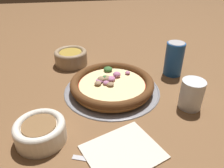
{
  "coord_description": "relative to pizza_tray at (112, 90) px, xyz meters",
  "views": [
    {
      "loc": [
        -0.1,
        -0.6,
        0.4
      ],
      "look_at": [
        0.0,
        0.0,
        0.02
      ],
      "focal_mm": 35.0,
      "sensor_mm": 36.0,
      "label": 1
    }
  ],
  "objects": [
    {
      "name": "ground_plane",
      "position": [
        0.0,
        0.0,
        -0.0
      ],
      "size": [
        3.0,
        3.0,
        0.0
      ],
      "primitive_type": "plane",
      "color": "brown"
    },
    {
      "name": "beverage_can",
      "position": [
        0.24,
        0.08,
        0.06
      ],
      "size": [
        0.07,
        0.07,
        0.12
      ],
      "color": "#194C99",
      "rests_on": "ground_plane"
    },
    {
      "name": "fork",
      "position": [
        -0.04,
        -0.29,
        -0.0
      ],
      "size": [
        0.17,
        0.08,
        0.0
      ],
      "rotation": [
        0.0,
        0.0,
        5.93
      ],
      "color": "#B7B7BC",
      "rests_on": "ground_plane"
    },
    {
      "name": "pizza_tray",
      "position": [
        0.0,
        0.0,
        0.0
      ],
      "size": [
        0.32,
        0.32,
        0.01
      ],
      "color": "gray",
      "rests_on": "ground_plane"
    },
    {
      "name": "bowl_far",
      "position": [
        -0.21,
        -0.19,
        0.03
      ],
      "size": [
        0.12,
        0.12,
        0.05
      ],
      "color": "silver",
      "rests_on": "ground_plane"
    },
    {
      "name": "pizza",
      "position": [
        -0.0,
        0.0,
        0.02
      ],
      "size": [
        0.27,
        0.27,
        0.04
      ],
      "color": "#A86B33",
      "rests_on": "pizza_tray"
    },
    {
      "name": "drinking_cup",
      "position": [
        0.21,
        -0.12,
        0.04
      ],
      "size": [
        0.07,
        0.07,
        0.09
      ],
      "color": "silver",
      "rests_on": "ground_plane"
    },
    {
      "name": "napkin",
      "position": [
        -0.02,
        -0.26,
        0.0
      ],
      "size": [
        0.21,
        0.19,
        0.01
      ],
      "rotation": [
        0.0,
        0.0,
        0.39
      ],
      "color": "beige",
      "rests_on": "ground_plane"
    },
    {
      "name": "bowl_near",
      "position": [
        -0.13,
        0.22,
        0.03
      ],
      "size": [
        0.13,
        0.13,
        0.06
      ],
      "color": "#9E8466",
      "rests_on": "ground_plane"
    }
  ]
}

